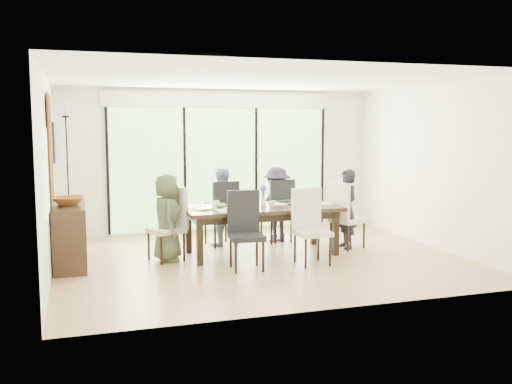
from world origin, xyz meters
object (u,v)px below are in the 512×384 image
object	(u,v)px
person_right_end	(347,209)
vase	(263,202)
laptop	(210,209)
person_far_right	(277,205)
chair_near_left	(247,231)
person_left_end	(167,218)
sideboard	(70,234)
bowl	(68,201)
cup_c	(306,201)
chair_right_end	(348,215)
chair_near_right	(313,227)
chair_far_left	(220,213)
cup_a	(216,204)
cup_b	(272,204)
person_far_left	(221,207)
chair_far_right	(276,210)
chair_left_end	(166,224)
table_top	(261,208)

from	to	relation	value
person_right_end	vase	size ratio (longest dim) A/B	10.75
vase	laptop	size ratio (longest dim) A/B	0.36
person_far_right	laptop	xyz separation A→B (m)	(-1.40, -0.93, 0.12)
chair_near_left	person_left_end	bearing A→B (deg)	142.87
vase	laptop	bearing A→B (deg)	-170.54
sideboard	bowl	world-z (taller)	bowl
cup_c	sideboard	bearing A→B (deg)	177.98
chair_near_left	person_left_end	size ratio (longest dim) A/B	0.85
person_right_end	chair_right_end	bearing A→B (deg)	88.64
laptop	chair_near_right	bearing A→B (deg)	-63.57
vase	laptop	distance (m)	0.91
vase	person_far_right	bearing A→B (deg)	57.34
chair_far_left	sideboard	xyz separation A→B (m)	(-2.42, -0.62, -0.11)
cup_a	cup_b	bearing A→B (deg)	-16.39
chair_near_right	cup_a	world-z (taller)	chair_near_right
chair_near_left	person_far_right	world-z (taller)	person_far_right
laptop	cup_a	size ratio (longest dim) A/B	2.66
chair_near_left	person_far_left	size ratio (longest dim) A/B	0.85
chair_far_right	chair_left_end	bearing A→B (deg)	14.43
person_far_left	laptop	world-z (taller)	person_far_left
chair_left_end	laptop	distance (m)	0.69
chair_left_end	chair_far_right	distance (m)	2.22
chair_near_left	person_far_right	size ratio (longest dim) A/B	0.85
chair_right_end	sideboard	xyz separation A→B (m)	(-4.37, 0.23, -0.11)
person_right_end	cup_b	size ratio (longest dim) A/B	12.90
person_right_end	laptop	distance (m)	2.34
bowl	laptop	bearing A→B (deg)	-6.47
chair_left_end	cup_c	xyz separation A→B (m)	(2.30, 0.10, 0.25)
chair_near_left	laptop	bearing A→B (deg)	118.91
chair_right_end	cup_a	size ratio (longest dim) A/B	8.87
laptop	person_left_end	bearing A→B (deg)	137.11
chair_left_end	cup_b	distance (m)	1.67
table_top	chair_far_right	xyz separation A→B (m)	(0.55, 0.85, -0.17)
cup_b	bowl	bearing A→B (deg)	175.66
chair_far_left	sideboard	distance (m)	2.50
person_right_end	person_far_right	bearing A→B (deg)	-133.10
person_right_end	chair_near_right	bearing A→B (deg)	-49.76
person_far_right	bowl	distance (m)	3.51
chair_far_right	bowl	xyz separation A→B (m)	(-3.42, -0.72, 0.39)
chair_left_end	chair_near_left	xyz separation A→B (m)	(1.00, -0.87, 0.00)
chair_far_left	chair_far_right	distance (m)	1.00
cup_b	person_far_right	bearing A→B (deg)	66.73
chair_far_left	person_left_end	size ratio (longest dim) A/B	0.85
chair_right_end	cup_b	size ratio (longest dim) A/B	11.00
chair_near_left	sideboard	world-z (taller)	chair_near_left
person_left_end	vase	world-z (taller)	person_left_end
chair_far_right	table_top	bearing A→B (deg)	49.00
chair_right_end	laptop	distance (m)	2.36
person_far_left	chair_far_right	bearing A→B (deg)	173.56
cup_c	sideboard	size ratio (longest dim) A/B	0.08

